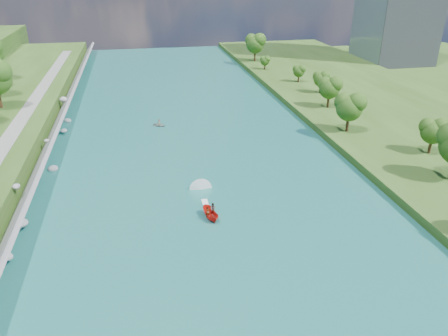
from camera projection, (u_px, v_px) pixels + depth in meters
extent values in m
plane|color=#2D5119|center=(214.00, 224.00, 59.91)|extent=(260.00, 260.00, 0.00)
cube|color=#185C54|center=(194.00, 164.00, 77.63)|extent=(55.00, 240.00, 0.10)
cube|color=#2D5119|center=(442.00, 140.00, 86.29)|extent=(44.00, 240.00, 1.50)
cube|color=slate|center=(39.00, 168.00, 72.21)|extent=(3.54, 236.00, 4.05)
ellipsoid|color=gray|center=(8.00, 257.00, 51.25)|extent=(1.11, 1.24, 0.75)
ellipsoid|color=gray|center=(21.00, 223.00, 57.94)|extent=(1.77, 1.75, 1.06)
ellipsoid|color=gray|center=(16.00, 186.00, 62.80)|extent=(1.07, 1.29, 0.74)
ellipsoid|color=gray|center=(53.00, 169.00, 75.42)|extent=(1.74, 1.82, 1.08)
ellipsoid|color=gray|center=(47.00, 141.00, 81.62)|extent=(0.90, 0.89, 0.60)
ellipsoid|color=gray|center=(64.00, 131.00, 91.23)|extent=(1.37, 1.55, 0.79)
ellipsoid|color=gray|center=(68.00, 121.00, 98.18)|extent=(1.54, 1.27, 1.18)
ellipsoid|color=gray|center=(63.00, 100.00, 105.09)|extent=(1.88, 1.72, 1.36)
ellipsoid|color=#224C14|center=(433.00, 133.00, 76.94)|extent=(4.64, 4.64, 7.73)
ellipsoid|color=#224C14|center=(349.00, 109.00, 86.75)|extent=(5.66, 5.66, 9.43)
ellipsoid|color=#224C14|center=(329.00, 89.00, 101.78)|extent=(5.18, 5.18, 8.63)
ellipsoid|color=#224C14|center=(321.00, 80.00, 113.82)|extent=(4.07, 4.07, 6.78)
ellipsoid|color=#224C14|center=(299.00, 72.00, 124.58)|extent=(3.46, 3.46, 5.76)
ellipsoid|color=#224C14|center=(265.00, 61.00, 139.55)|extent=(3.10, 3.10, 5.17)
ellipsoid|color=#224C14|center=(255.00, 45.00, 150.39)|extent=(6.65, 6.65, 11.09)
imported|color=red|center=(210.00, 214.00, 60.73)|extent=(2.32, 4.11, 1.50)
imported|color=#66605B|center=(208.00, 213.00, 60.12)|extent=(0.68, 0.54, 1.66)
imported|color=#66605B|center=(213.00, 209.00, 61.08)|extent=(1.00, 0.89, 1.70)
cube|color=white|center=(207.00, 207.00, 63.70)|extent=(0.90, 5.00, 0.06)
imported|color=gray|center=(159.00, 125.00, 95.60)|extent=(3.65, 3.58, 0.62)
imported|color=#66605B|center=(159.00, 122.00, 95.36)|extent=(0.70, 0.56, 1.25)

